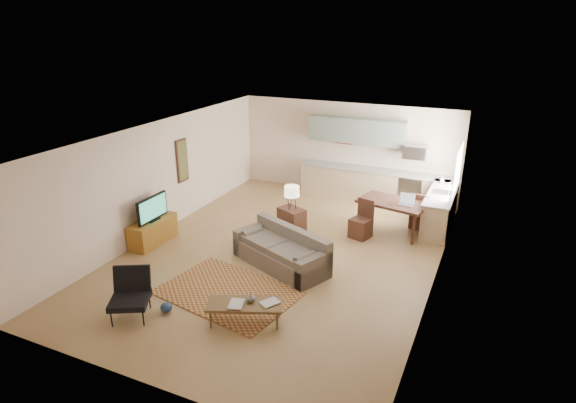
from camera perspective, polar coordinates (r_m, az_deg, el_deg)
The scene contains 25 objects.
room at distance 10.22m, azimuth -0.69°, elevation 0.51°, with size 9.00×9.00×9.00m.
kitchen_counter_back at distance 13.97m, azimuth 9.99°, elevation 1.94°, with size 4.26×0.64×0.92m, color tan, non-canonical shape.
kitchen_counter_right at distance 12.55m, azimuth 17.55°, elevation -0.93°, with size 0.64×2.26×0.92m, color tan, non-canonical shape.
kitchen_range at distance 13.77m, azimuth 14.40°, elevation 1.26°, with size 0.62×0.62×0.90m, color #A5A8AD.
kitchen_microwave at distance 13.47m, azimuth 14.83°, elevation 5.70°, with size 0.62×0.40×0.35m, color #A5A8AD.
upper_cabinets at distance 13.87m, azimuth 8.11°, elevation 8.30°, with size 2.80×0.34×0.70m, color gray.
window_right at distance 12.18m, azimuth 19.49°, elevation 3.63°, with size 0.02×1.40×1.05m, color white.
wall_art_left at distance 12.49m, azimuth -12.41°, elevation 4.75°, with size 0.06×0.42×1.10m, color olive, non-canonical shape.
triptych at distance 14.15m, azimuth 6.68°, elevation 7.79°, with size 1.70×0.04×0.50m, color beige, non-canonical shape.
rug at distance 9.42m, azimuth -7.12°, elevation -10.62°, with size 2.52×1.75×0.02m, color brown.
sofa at distance 10.11m, azimuth -0.88°, elevation -5.64°, with size 2.26×0.98×0.79m, color #64584D, non-canonical shape.
coffee_table at distance 8.47m, azimuth -5.12°, elevation -12.97°, with size 1.29×0.51×0.39m, color brown, non-canonical shape.
book_a at distance 8.35m, azimuth -6.99°, elevation -11.92°, with size 0.33×0.39×0.03m, color #930D0A.
book_b at distance 8.41m, azimuth -2.61°, elevation -11.54°, with size 0.36×0.39×0.02m, color navy.
vase at distance 8.35m, azimuth -4.43°, elevation -11.27°, with size 0.17×0.17×0.16m, color black.
armchair at distance 8.88m, azimuth -18.29°, elevation -10.60°, with size 0.74×0.74×0.85m, color black, non-canonical shape.
tv_credenza at distance 11.61m, azimuth -15.71°, elevation -3.42°, with size 0.48×1.26×0.58m, color brown, non-canonical shape.
tv at distance 11.36m, azimuth -15.80°, elevation -0.79°, with size 0.10×0.97×0.58m, color black, non-canonical shape.
console_table at distance 11.44m, azimuth 0.44°, elevation -2.55°, with size 0.62×0.42×0.73m, color #371E16, non-canonical shape.
table_lamp at distance 11.20m, azimuth 0.45°, elevation 0.52°, with size 0.35×0.35×0.58m, color beige, non-canonical shape.
dining_table at distance 11.94m, azimuth 12.21°, elevation -1.81°, with size 1.60×0.92×0.81m, color #371E16, non-canonical shape.
dining_chair_near at distance 11.52m, azimuth 8.64°, elevation -2.10°, with size 0.44×0.46×0.92m, color #371E16, non-canonical shape.
dining_chair_far at distance 12.36m, azimuth 15.59°, elevation -1.01°, with size 0.45×0.47×0.94m, color #371E16, non-canonical shape.
laptop at distance 11.59m, azimuth 13.83°, elevation 0.21°, with size 0.34×0.26×0.26m, color #A5A8AD, non-canonical shape.
soap_bottle at distance 13.07m, azimuth 17.82°, elevation 2.48°, with size 0.10×0.10×0.19m, color beige.
Camera 1 is at (4.07, -8.69, 4.88)m, focal length 30.00 mm.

